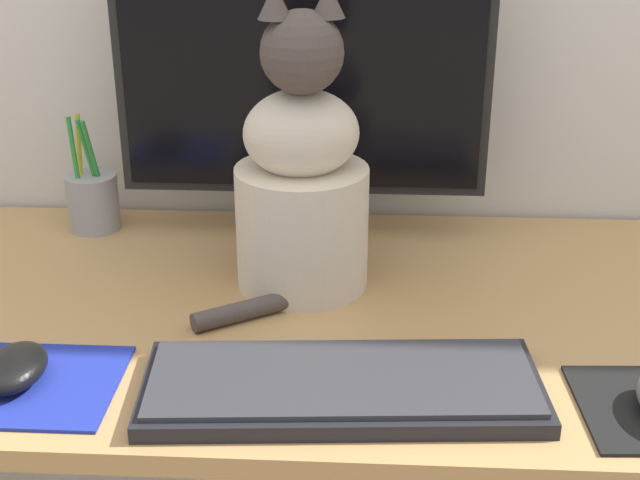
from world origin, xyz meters
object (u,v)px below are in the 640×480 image
Objects in this scene: cat at (301,181)px; pen_cup at (93,200)px; keyboard at (342,385)px; computer_mouse_left at (14,368)px; monitor at (302,83)px.

cat is 2.22× the size of pen_cup.
pen_cup is at bearing 140.44° from cat.
computer_mouse_left reaches higher than keyboard.
monitor is 1.33× the size of cat.
cat reaches higher than pen_cup.
computer_mouse_left is (-0.28, -0.40, -0.21)m from monitor.
monitor is 5.38× the size of computer_mouse_left.
monitor is at bearing 95.74° from keyboard.
pen_cup is at bearing 94.96° from computer_mouse_left.
pen_cup is (-0.39, 0.43, 0.03)m from keyboard.
monitor reaches higher than computer_mouse_left.
pen_cup reaches higher than computer_mouse_left.
pen_cup is (-0.32, 0.17, -0.10)m from cat.
keyboard is (0.07, -0.41, -0.22)m from monitor.
computer_mouse_left is at bearing -85.04° from pen_cup.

